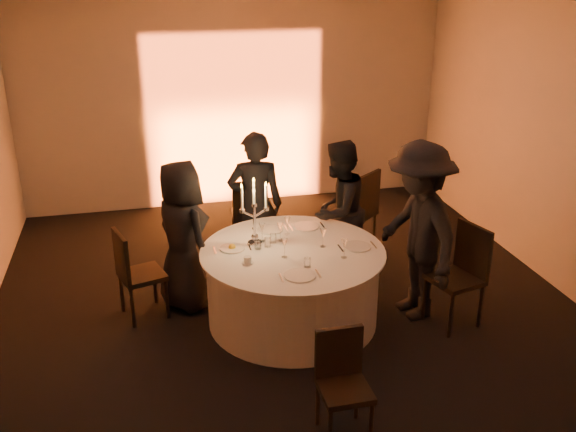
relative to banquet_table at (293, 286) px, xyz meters
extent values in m
plane|color=black|center=(0.00, 0.00, -0.38)|extent=(7.00, 7.00, 0.00)
plane|color=silver|center=(0.00, 0.00, 2.62)|extent=(7.00, 7.00, 0.00)
plane|color=beige|center=(0.00, 3.50, 1.12)|extent=(7.00, 0.00, 7.00)
cube|color=black|center=(0.00, 3.20, -0.33)|extent=(0.25, 0.12, 0.10)
cylinder|color=black|center=(0.00, 0.00, -0.37)|extent=(0.60, 0.60, 0.03)
cylinder|color=black|center=(0.00, 0.00, -0.01)|extent=(0.20, 0.20, 0.75)
cylinder|color=silver|center=(0.00, 0.00, -0.01)|extent=(1.68, 1.68, 0.75)
cylinder|color=silver|center=(0.00, 0.00, 0.38)|extent=(1.80, 1.80, 0.02)
cube|color=black|center=(-1.44, 0.44, 0.07)|extent=(0.52, 0.52, 0.05)
cube|color=black|center=(-1.62, 0.39, 0.32)|extent=(0.16, 0.41, 0.47)
cylinder|color=black|center=(-1.22, 0.32, -0.16)|extent=(0.04, 0.04, 0.44)
cylinder|color=black|center=(-1.33, 0.66, -0.16)|extent=(0.04, 0.04, 0.44)
cylinder|color=black|center=(-1.56, 0.22, -0.16)|extent=(0.04, 0.04, 0.44)
cylinder|color=black|center=(-1.66, 0.56, -0.16)|extent=(0.04, 0.04, 0.44)
cube|color=black|center=(-0.12, 1.81, 0.07)|extent=(0.44, 0.44, 0.05)
cube|color=black|center=(-0.13, 1.63, 0.32)|extent=(0.41, 0.07, 0.47)
cylinder|color=black|center=(0.07, 1.98, -0.16)|extent=(0.04, 0.04, 0.44)
cylinder|color=black|center=(-0.28, 2.00, -0.16)|extent=(0.04, 0.04, 0.44)
cylinder|color=black|center=(0.04, 1.62, -0.16)|extent=(0.04, 0.04, 0.44)
cylinder|color=black|center=(-0.31, 1.65, -0.16)|extent=(0.04, 0.04, 0.44)
cube|color=black|center=(1.10, 1.42, 0.12)|extent=(0.65, 0.65, 0.05)
cube|color=black|center=(1.23, 1.25, 0.41)|extent=(0.39, 0.31, 0.53)
cylinder|color=black|center=(1.13, 1.69, -0.14)|extent=(0.04, 0.04, 0.50)
cylinder|color=black|center=(0.82, 1.45, -0.14)|extent=(0.04, 0.04, 0.50)
cylinder|color=black|center=(1.38, 1.38, -0.14)|extent=(0.04, 0.04, 0.50)
cylinder|color=black|center=(1.06, 1.14, -0.14)|extent=(0.04, 0.04, 0.50)
cube|color=black|center=(1.52, -0.43, 0.10)|extent=(0.55, 0.55, 0.05)
cube|color=black|center=(1.72, -0.37, 0.38)|extent=(0.16, 0.44, 0.51)
cylinder|color=black|center=(1.29, -0.29, -0.15)|extent=(0.04, 0.04, 0.48)
cylinder|color=black|center=(1.39, -0.66, -0.15)|extent=(0.04, 0.04, 0.48)
cylinder|color=black|center=(1.65, -0.19, -0.15)|extent=(0.04, 0.04, 0.48)
cylinder|color=black|center=(1.76, -0.56, -0.15)|extent=(0.04, 0.04, 0.48)
cube|color=black|center=(-0.02, -1.72, 0.02)|extent=(0.38, 0.38, 0.05)
cube|color=black|center=(-0.02, -1.56, 0.25)|extent=(0.37, 0.04, 0.42)
cylinder|color=black|center=(-0.18, -1.89, -0.19)|extent=(0.04, 0.04, 0.40)
cylinder|color=black|center=(0.14, -1.88, -0.19)|extent=(0.04, 0.04, 0.40)
cylinder|color=black|center=(-0.18, -1.57, -0.19)|extent=(0.04, 0.04, 0.40)
cylinder|color=black|center=(0.14, -1.56, -0.19)|extent=(0.04, 0.04, 0.40)
imported|color=black|center=(-1.01, 0.56, 0.40)|extent=(0.81, 0.91, 1.57)
imported|color=black|center=(-0.16, 1.09, 0.46)|extent=(0.67, 0.49, 1.69)
imported|color=black|center=(0.72, 0.84, 0.41)|extent=(0.98, 0.96, 1.59)
imported|color=black|center=(1.22, -0.15, 0.52)|extent=(0.81, 1.25, 1.82)
cylinder|color=silver|center=(-0.57, 0.17, 0.39)|extent=(0.25, 0.25, 0.01)
cube|color=silver|center=(-0.74, 0.17, 0.39)|extent=(0.01, 0.17, 0.01)
cube|color=silver|center=(-0.40, 0.17, 0.39)|extent=(0.02, 0.17, 0.01)
sphere|color=yellow|center=(-0.57, 0.17, 0.43)|extent=(0.07, 0.07, 0.07)
cylinder|color=silver|center=(-0.11, 0.54, 0.39)|extent=(0.27, 0.27, 0.01)
cube|color=silver|center=(-0.28, 0.54, 0.39)|extent=(0.02, 0.17, 0.01)
cube|color=silver|center=(0.06, 0.54, 0.39)|extent=(0.02, 0.17, 0.01)
cylinder|color=silver|center=(0.28, 0.53, 0.39)|extent=(0.27, 0.27, 0.01)
cube|color=silver|center=(0.11, 0.53, 0.39)|extent=(0.02, 0.17, 0.01)
cube|color=silver|center=(0.45, 0.53, 0.39)|extent=(0.02, 0.17, 0.01)
cylinder|color=silver|center=(0.63, -0.07, 0.39)|extent=(0.27, 0.27, 0.01)
cube|color=silver|center=(0.46, -0.07, 0.39)|extent=(0.02, 0.17, 0.01)
cube|color=silver|center=(0.80, -0.07, 0.39)|extent=(0.01, 0.17, 0.01)
cylinder|color=silver|center=(-0.07, -0.54, 0.39)|extent=(0.29, 0.29, 0.01)
cube|color=silver|center=(-0.24, -0.54, 0.39)|extent=(0.02, 0.17, 0.01)
cube|color=silver|center=(0.10, -0.54, 0.39)|extent=(0.02, 0.17, 0.01)
cylinder|color=silver|center=(-0.47, -0.17, 0.39)|extent=(0.11, 0.11, 0.01)
cylinder|color=silver|center=(-0.47, -0.17, 0.42)|extent=(0.07, 0.07, 0.06)
cylinder|color=white|center=(-0.33, 0.23, 0.40)|extent=(0.14, 0.14, 0.02)
sphere|color=white|center=(-0.33, 0.23, 0.46)|extent=(0.08, 0.08, 0.08)
cylinder|color=white|center=(-0.33, 0.23, 0.60)|extent=(0.03, 0.03, 0.37)
cylinder|color=white|center=(-0.33, 0.23, 0.80)|extent=(0.06, 0.06, 0.03)
cylinder|color=silver|center=(-0.33, 0.23, 0.92)|extent=(0.02, 0.02, 0.24)
cone|color=gold|center=(-0.33, 0.23, 1.06)|extent=(0.02, 0.02, 0.04)
cylinder|color=white|center=(-0.39, 0.23, 0.71)|extent=(0.13, 0.02, 0.09)
cylinder|color=white|center=(-0.45, 0.23, 0.75)|extent=(0.06, 0.06, 0.03)
cylinder|color=silver|center=(-0.45, 0.23, 0.87)|extent=(0.02, 0.02, 0.24)
cone|color=gold|center=(-0.45, 0.23, 1.01)|extent=(0.02, 0.02, 0.04)
cylinder|color=white|center=(-0.27, 0.23, 0.71)|extent=(0.13, 0.02, 0.09)
cylinder|color=white|center=(-0.21, 0.23, 0.75)|extent=(0.06, 0.06, 0.03)
cylinder|color=silver|center=(-0.21, 0.23, 0.87)|extent=(0.02, 0.02, 0.24)
cone|color=gold|center=(-0.21, 0.23, 1.01)|extent=(0.02, 0.02, 0.04)
cylinder|color=white|center=(-0.07, 0.25, 0.39)|extent=(0.06, 0.06, 0.01)
cylinder|color=white|center=(-0.07, 0.25, 0.44)|extent=(0.01, 0.01, 0.10)
cone|color=white|center=(-0.07, 0.25, 0.53)|extent=(0.07, 0.07, 0.09)
cylinder|color=white|center=(0.31, 0.02, 0.39)|extent=(0.06, 0.06, 0.01)
cylinder|color=white|center=(0.31, 0.02, 0.44)|extent=(0.01, 0.01, 0.10)
cone|color=white|center=(0.31, 0.02, 0.53)|extent=(0.07, 0.07, 0.09)
cylinder|color=white|center=(-0.24, 0.28, 0.39)|extent=(0.06, 0.06, 0.01)
cylinder|color=white|center=(-0.24, 0.28, 0.44)|extent=(0.01, 0.01, 0.10)
cone|color=white|center=(-0.24, 0.28, 0.53)|extent=(0.07, 0.07, 0.09)
cylinder|color=white|center=(-0.11, -0.13, 0.39)|extent=(0.06, 0.06, 0.01)
cylinder|color=white|center=(-0.11, -0.13, 0.44)|extent=(0.01, 0.01, 0.10)
cone|color=white|center=(-0.11, -0.13, 0.53)|extent=(0.07, 0.07, 0.09)
cylinder|color=white|center=(0.43, -0.27, 0.39)|extent=(0.06, 0.06, 0.01)
cylinder|color=white|center=(0.43, -0.27, 0.44)|extent=(0.01, 0.01, 0.10)
cone|color=white|center=(0.43, -0.27, 0.53)|extent=(0.07, 0.07, 0.09)
cylinder|color=white|center=(0.04, 0.38, 0.39)|extent=(0.06, 0.06, 0.01)
cylinder|color=white|center=(0.04, 0.38, 0.44)|extent=(0.01, 0.01, 0.10)
cone|color=white|center=(0.04, 0.38, 0.53)|extent=(0.07, 0.07, 0.09)
cylinder|color=white|center=(0.04, -0.38, 0.43)|extent=(0.07, 0.07, 0.09)
cylinder|color=white|center=(-0.14, 0.23, 0.43)|extent=(0.07, 0.07, 0.09)
cylinder|color=white|center=(-0.32, 0.12, 0.43)|extent=(0.07, 0.07, 0.09)
cylinder|color=white|center=(-0.22, 0.14, 0.43)|extent=(0.07, 0.07, 0.09)
camera|label=1|loc=(-1.34, -5.45, 3.03)|focal=40.00mm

